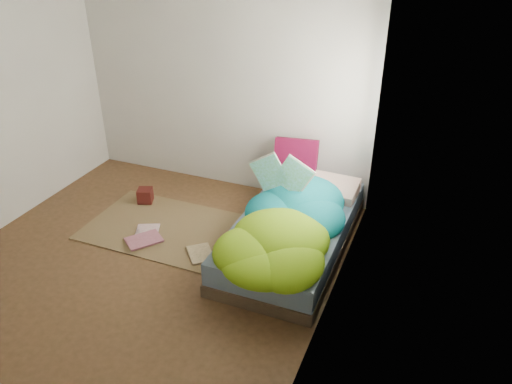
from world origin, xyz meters
TOP-DOWN VIEW (x-y plane):
  - ground at (0.00, 0.00)m, footprint 3.50×3.50m
  - room_walls at (0.01, 0.01)m, footprint 3.54×3.54m
  - bed at (1.22, 0.72)m, footprint 1.00×2.00m
  - duvet at (1.22, 0.50)m, footprint 0.96×1.84m
  - rug at (-0.15, 0.55)m, footprint 1.60×1.10m
  - pillow_floral at (1.40, 1.33)m, footprint 0.62×0.40m
  - pillow_magenta at (0.97, 1.52)m, footprint 0.48×0.22m
  - open_book at (1.05, 0.83)m, footprint 0.52×0.14m
  - wooden_box at (-0.63, 0.94)m, footprint 0.21×0.21m
  - floor_book_a at (-0.35, 0.32)m, footprint 0.35×0.39m
  - floor_book_b at (-0.30, 0.32)m, footprint 0.41×0.43m
  - floor_book_c at (0.35, 0.18)m, footprint 0.37×0.38m

SIDE VIEW (x-z plane):
  - ground at x=0.00m, z-range 0.00..0.00m
  - rug at x=-0.15m, z-range 0.00..0.01m
  - floor_book_c at x=0.35m, z-range 0.01..0.04m
  - floor_book_a at x=-0.35m, z-range 0.01..0.04m
  - floor_book_b at x=-0.30m, z-range 0.01..0.04m
  - wooden_box at x=-0.63m, z-range 0.01..0.17m
  - bed at x=1.22m, z-range 0.00..0.34m
  - pillow_floral at x=1.40m, z-range 0.34..0.47m
  - duvet at x=1.22m, z-range 0.34..0.68m
  - pillow_magenta at x=0.97m, z-range 0.34..0.81m
  - open_book at x=1.05m, z-range 0.68..0.99m
  - room_walls at x=0.01m, z-range 0.32..2.94m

